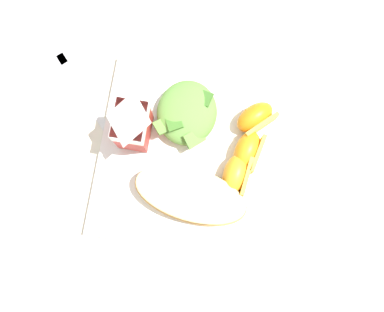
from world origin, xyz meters
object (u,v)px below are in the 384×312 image
Objects in this scene: orange_wedge_front at (237,174)px; metal_fork at (78,85)px; green_salad_pile at (187,113)px; orange_wedge_rear at (256,118)px; white_plate at (192,158)px; paper_napkin at (275,30)px; orange_wedge_middle at (248,151)px; cheesy_pizza_bread at (191,195)px; milk_carton at (132,124)px.

orange_wedge_front is 0.42× the size of metal_fork.
orange_wedge_rear is (0.01, -0.10, -0.00)m from green_salad_pile.
green_salad_pile is at bearing 16.19° from white_plate.
metal_fork is at bearing 86.54° from orange_wedge_rear.
paper_napkin is (0.23, -0.10, -0.01)m from white_plate.
metal_fork is (0.02, 0.28, -0.03)m from orange_wedge_rear.
green_salad_pile is at bearing 66.92° from orange_wedge_middle.
cheesy_pizza_bread is at bearing 149.07° from orange_wedge_rear.
white_plate is 0.25m from paper_napkin.
metal_fork is (0.03, 0.18, -0.03)m from green_salad_pile.
milk_carton reaches higher than orange_wedge_middle.
white_plate is 0.11m from milk_carton.
metal_fork is at bearing 66.07° from white_plate.
orange_wedge_front is at bearing -104.44° from white_plate.
green_salad_pile is 0.97× the size of paper_napkin.
metal_fork is (0.07, 0.28, -0.03)m from orange_wedge_middle.
orange_wedge_front reaches higher than cheesy_pizza_bread.
milk_carton is at bearing 137.41° from paper_napkin.
paper_napkin is at bearing -34.87° from green_salad_pile.
milk_carton reaches higher than orange_wedge_front.
cheesy_pizza_bread is 0.25m from metal_fork.
metal_fork is at bearing 81.81° from green_salad_pile.
green_salad_pile is 0.71× the size of metal_fork.
orange_wedge_front is at bearing 173.19° from paper_napkin.
orange_wedge_front is 0.25m from paper_napkin.
orange_wedge_rear is at bearing -93.46° from metal_fork.
orange_wedge_rear is (0.13, -0.08, 0.00)m from cheesy_pizza_bread.
orange_wedge_rear is (0.09, -0.02, 0.00)m from orange_wedge_front.
metal_fork is at bearing 54.47° from cheesy_pizza_bread.
green_salad_pile is 0.18m from metal_fork.
green_salad_pile reaches higher than cheesy_pizza_bread.
cheesy_pizza_bread is 2.70× the size of orange_wedge_middle.
metal_fork is (0.10, 0.27, -0.03)m from orange_wedge_front.
green_salad_pile is (0.12, 0.03, 0.00)m from cheesy_pizza_bread.
white_plate is 0.21m from metal_fork.
orange_wedge_middle is (-0.04, -0.10, -0.00)m from green_salad_pile.
orange_wedge_front reaches higher than metal_fork.
cheesy_pizza_bread is at bearing 136.67° from orange_wedge_middle.
white_plate is at bearing 129.68° from orange_wedge_rear.
green_salad_pile is 0.21m from paper_napkin.
milk_carton is 1.61× the size of orange_wedge_rear.
milk_carton is at bearing -120.91° from metal_fork.
green_salad_pile is 1.57× the size of orange_wedge_rear.
white_plate is at bearing 103.48° from orange_wedge_middle.
metal_fork is (0.15, 0.20, -0.03)m from cheesy_pizza_bread.
cheesy_pizza_bread is 1.62× the size of paper_napkin.
white_plate is at bearing -113.93° from metal_fork.
milk_carton is 0.73× the size of metal_fork.
orange_wedge_rear is at bearing -50.32° from white_plate.
paper_napkin is (0.20, -0.19, -0.07)m from milk_carton.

